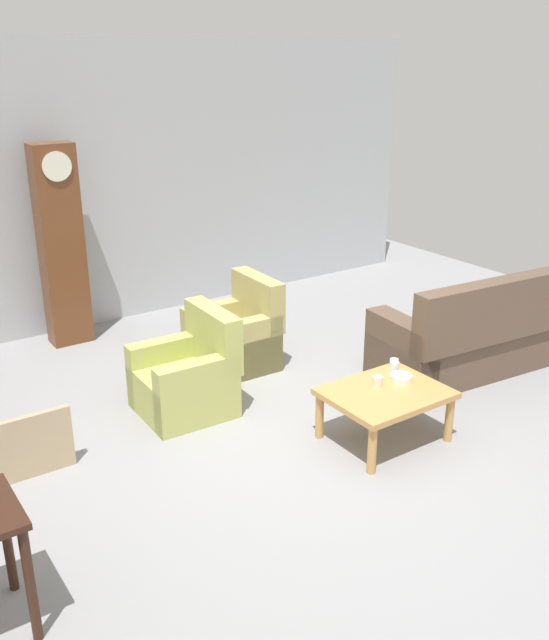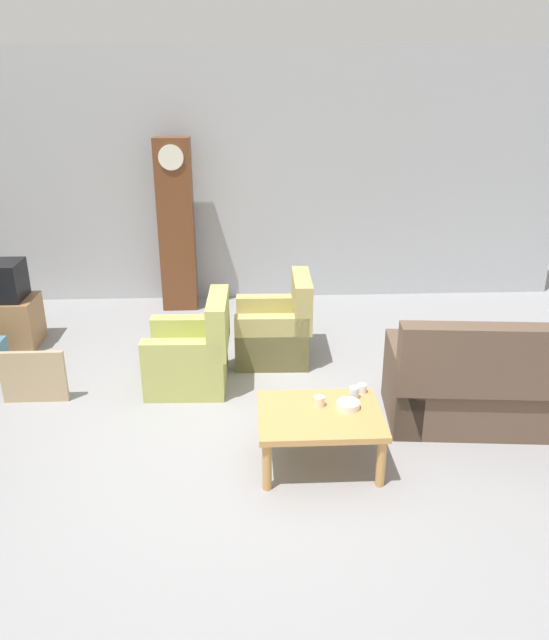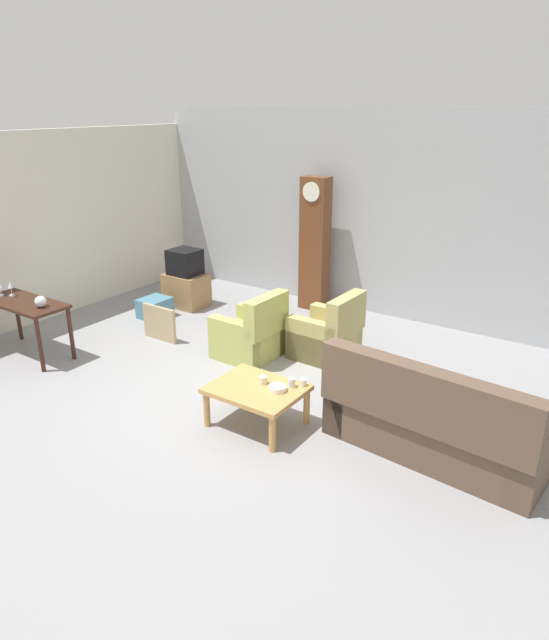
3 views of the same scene
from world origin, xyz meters
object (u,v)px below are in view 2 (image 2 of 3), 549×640
armchair_olive_far (276,331)px  cup_white_porcelain (362,389)px  couch_floral (512,387)px  cup_cream_tall (319,401)px  bowl_white_stacked (348,405)px  coffee_table_wood (320,420)px  framed_picture_leaning (33,377)px  tv_stand_cabinet (7,322)px  cup_blue_rimmed (354,393)px  armchair_olive_near (192,356)px  grandfather_clock (176,226)px  tv_crt (0,281)px

armchair_olive_far → cup_white_porcelain: 1.77m
couch_floral → cup_cream_tall: size_ratio=24.99×
couch_floral → bowl_white_stacked: bearing=-163.3°
coffee_table_wood → couch_floral: bearing=16.4°
armchair_olive_far → framed_picture_leaning: 2.46m
coffee_table_wood → tv_stand_cabinet: (-3.25, 2.43, -0.10)m
armchair_olive_far → cup_blue_rimmed: 1.83m
armchair_olive_near → framed_picture_leaning: 1.48m
bowl_white_stacked → cup_white_porcelain: bearing=58.4°
grandfather_clock → cup_white_porcelain: size_ratio=28.65×
cup_blue_rimmed → cup_cream_tall: (-0.29, -0.11, -0.01)m
framed_picture_leaning → armchair_olive_far: bearing=20.2°
tv_stand_cabinet → cup_white_porcelain: 4.21m
grandfather_clock → tv_stand_cabinet: bearing=-148.4°
framed_picture_leaning → cup_cream_tall: cup_cream_tall is taller
tv_stand_cabinet → cup_blue_rimmed: size_ratio=6.98×
tv_crt → cup_blue_rimmed: size_ratio=4.92×
tv_stand_cabinet → cup_blue_rimmed: 4.19m
cup_blue_rimmed → tv_crt: bearing=148.0°
tv_stand_cabinet → armchair_olive_far: bearing=-9.1°
coffee_table_wood → cup_cream_tall: (0.01, 0.11, 0.10)m
grandfather_clock → cup_blue_rimmed: size_ratio=22.27×
tv_crt → cup_blue_rimmed: 4.19m
armchair_olive_near → bowl_white_stacked: armchair_olive_near is taller
grandfather_clock → cup_white_porcelain: bearing=-61.1°
couch_floral → grandfather_clock: size_ratio=1.00×
armchair_olive_near → cup_cream_tall: 1.68m
coffee_table_wood → framed_picture_leaning: size_ratio=1.60×
cup_cream_tall → couch_floral: bearing=13.1°
couch_floral → cup_cream_tall: 1.78m
couch_floral → bowl_white_stacked: size_ratio=11.93×
couch_floral → cup_white_porcelain: 1.38m
cup_cream_tall → bowl_white_stacked: (0.22, -0.05, -0.01)m
armchair_olive_far → grandfather_clock: size_ratio=0.42×
armchair_olive_near → grandfather_clock: (-0.32, 2.19, 0.79)m
coffee_table_wood → grandfather_clock: size_ratio=0.44×
couch_floral → cup_cream_tall: (-1.73, -0.40, 0.13)m
armchair_olive_near → coffee_table_wood: bearing=-51.3°
grandfather_clock → tv_stand_cabinet: (-1.83, -1.13, -0.81)m
cup_white_porcelain → tv_stand_cabinet: bearing=149.6°
coffee_table_wood → armchair_olive_near: bearing=128.7°
couch_floral → armchair_olive_far: couch_floral is taller
cup_white_porcelain → bowl_white_stacked: bearing=-121.6°
armchair_olive_far → coffee_table_wood: armchair_olive_far is taller
couch_floral → cup_blue_rimmed: couch_floral is taller
framed_picture_leaning → cup_white_porcelain: (2.93, -0.80, 0.23)m
couch_floral → cup_cream_tall: couch_floral is taller
tv_stand_cabinet → grandfather_clock: bearing=31.6°
armchair_olive_near → cup_blue_rimmed: size_ratio=9.44×
armchair_olive_near → tv_stand_cabinet: (-2.15, 1.07, -0.03)m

